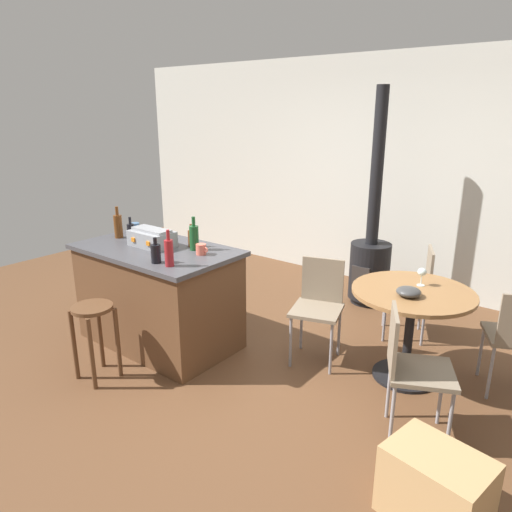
{
  "coord_description": "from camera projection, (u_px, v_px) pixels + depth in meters",
  "views": [
    {
      "loc": [
        2.17,
        -2.76,
        2.07
      ],
      "look_at": [
        -0.11,
        0.16,
        0.92
      ],
      "focal_mm": 33.1,
      "sensor_mm": 36.0,
      "label": 1
    }
  ],
  "objects": [
    {
      "name": "folding_chair_far",
      "position": [
        414.0,
        285.0,
        4.36
      ],
      "size": [
        0.53,
        0.53,
        0.87
      ],
      "color": "#7F705B",
      "rests_on": "ground_plane"
    },
    {
      "name": "wooden_stool",
      "position": [
        94.0,
        326.0,
        3.69
      ],
      "size": [
        0.32,
        0.32,
        0.62
      ],
      "color": "brown",
      "rests_on": "ground_plane"
    },
    {
      "name": "cardboard_box",
      "position": [
        436.0,
        488.0,
        2.44
      ],
      "size": [
        0.56,
        0.45,
        0.41
      ],
      "primitive_type": "cube",
      "rotation": [
        0.0,
        0.0,
        -0.19
      ],
      "color": "tan",
      "rests_on": "ground_plane"
    },
    {
      "name": "cup_1",
      "position": [
        201.0,
        249.0,
        3.94
      ],
      "size": [
        0.12,
        0.09,
        0.09
      ],
      "color": "#DB6651",
      "rests_on": "kitchen_island"
    },
    {
      "name": "toolbox",
      "position": [
        152.0,
        238.0,
        4.18
      ],
      "size": [
        0.4,
        0.26,
        0.16
      ],
      "color": "gray",
      "rests_on": "kitchen_island"
    },
    {
      "name": "serving_bowl",
      "position": [
        409.0,
        292.0,
        3.48
      ],
      "size": [
        0.18,
        0.18,
        0.07
      ],
      "primitive_type": "ellipsoid",
      "color": "#383838",
      "rests_on": "dining_table"
    },
    {
      "name": "bottle_5",
      "position": [
        156.0,
        253.0,
        3.72
      ],
      "size": [
        0.08,
        0.08,
        0.21
      ],
      "color": "black",
      "rests_on": "kitchen_island"
    },
    {
      "name": "dining_table",
      "position": [
        411.0,
        312.0,
        3.66
      ],
      "size": [
        0.93,
        0.93,
        0.75
      ],
      "color": "black",
      "rests_on": "ground_plane"
    },
    {
      "name": "wood_stove",
      "position": [
        370.0,
        255.0,
        5.16
      ],
      "size": [
        0.44,
        0.45,
        2.31
      ],
      "color": "black",
      "rests_on": "ground_plane"
    },
    {
      "name": "bottle_4",
      "position": [
        118.0,
        226.0,
        4.44
      ],
      "size": [
        0.08,
        0.08,
        0.3
      ],
      "color": "#603314",
      "rests_on": "kitchen_island"
    },
    {
      "name": "bottle_1",
      "position": [
        194.0,
        237.0,
        4.05
      ],
      "size": [
        0.08,
        0.08,
        0.29
      ],
      "color": "#194C23",
      "rests_on": "kitchen_island"
    },
    {
      "name": "cup_0",
      "position": [
        135.0,
        228.0,
        4.59
      ],
      "size": [
        0.12,
        0.09,
        0.11
      ],
      "color": "#4C7099",
      "rests_on": "kitchen_island"
    },
    {
      "name": "ground_plane",
      "position": [
        254.0,
        367.0,
        3.97
      ],
      "size": [
        8.8,
        8.8,
        0.0
      ],
      "primitive_type": "plane",
      "color": "brown"
    },
    {
      "name": "kitchen_island",
      "position": [
        159.0,
        295.0,
        4.29
      ],
      "size": [
        1.46,
        0.86,
        0.91
      ],
      "color": "brown",
      "rests_on": "ground_plane"
    },
    {
      "name": "folding_chair_right",
      "position": [
        410.0,
        364.0,
        2.99
      ],
      "size": [
        0.53,
        0.53,
        0.88
      ],
      "color": "#7F705B",
      "rests_on": "ground_plane"
    },
    {
      "name": "back_wall",
      "position": [
        391.0,
        174.0,
        5.52
      ],
      "size": [
        8.0,
        0.1,
        2.7
      ],
      "primitive_type": "cube",
      "color": "beige",
      "rests_on": "ground_plane"
    },
    {
      "name": "folding_chair_left",
      "position": [
        319.0,
        302.0,
        3.99
      ],
      "size": [
        0.5,
        0.5,
        0.87
      ],
      "color": "#7F705B",
      "rests_on": "ground_plane"
    },
    {
      "name": "bottle_3",
      "position": [
        131.0,
        232.0,
        4.3
      ],
      "size": [
        0.06,
        0.06,
        0.23
      ],
      "color": "black",
      "rests_on": "kitchen_island"
    },
    {
      "name": "wine_glass",
      "position": [
        422.0,
        273.0,
        3.68
      ],
      "size": [
        0.07,
        0.07,
        0.14
      ],
      "color": "silver",
      "rests_on": "dining_table"
    },
    {
      "name": "bottle_2",
      "position": [
        169.0,
        252.0,
        3.63
      ],
      "size": [
        0.07,
        0.07,
        0.29
      ],
      "color": "maroon",
      "rests_on": "kitchen_island"
    },
    {
      "name": "bottle_0",
      "position": [
        191.0,
        238.0,
        4.16
      ],
      "size": [
        0.06,
        0.06,
        0.2
      ],
      "color": "#603314",
      "rests_on": "kitchen_island"
    }
  ]
}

